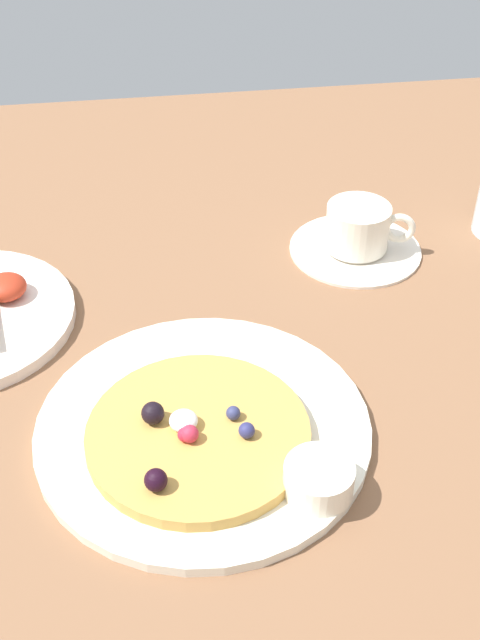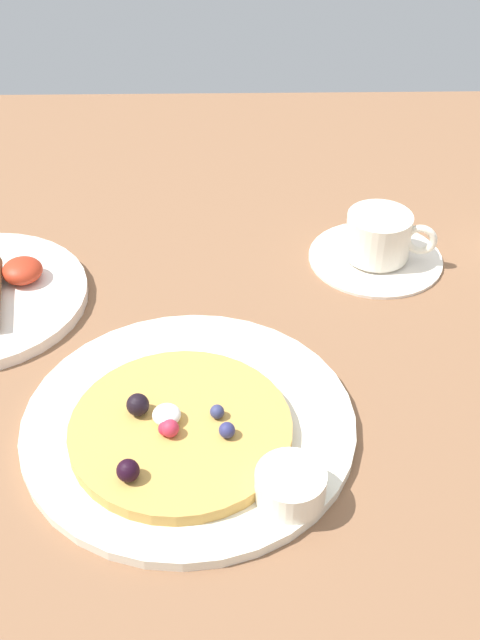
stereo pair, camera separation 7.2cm
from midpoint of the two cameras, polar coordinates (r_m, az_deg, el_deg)
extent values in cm
cube|color=brown|center=(75.89, 0.41, -4.74)|extent=(151.49, 128.82, 3.00)
cylinder|color=white|center=(69.54, -0.69, -7.51)|extent=(28.82, 28.82, 1.02)
cylinder|color=gold|center=(67.49, -1.19, -7.98)|extent=(18.81, 18.81, 1.21)
sphere|color=navy|center=(67.26, 1.43, -6.69)|extent=(1.22, 1.22, 1.22)
sphere|color=#C02239|center=(65.95, -2.21, -7.89)|extent=(1.22, 1.22, 1.22)
sphere|color=black|center=(62.76, -4.70, -10.80)|extent=(1.83, 1.83, 1.83)
sphere|color=black|center=(67.50, -4.28, -6.18)|extent=(1.94, 1.94, 1.94)
sphere|color=navy|center=(65.74, 2.22, -8.00)|extent=(1.36, 1.36, 1.36)
sphere|color=#C02941|center=(65.77, -1.88, -7.87)|extent=(1.50, 1.50, 1.50)
ellipsoid|color=white|center=(66.88, -2.18, -6.91)|extent=(2.40, 2.40, 1.44)
cylinder|color=white|center=(63.14, 6.95, -11.78)|extent=(5.57, 5.57, 2.59)
cylinder|color=#621C06|center=(62.75, 6.99, -11.48)|extent=(4.56, 4.56, 0.31)
ellipsoid|color=#B2311B|center=(85.69, -12.97, 3.37)|extent=(4.23, 4.23, 2.33)
cylinder|color=white|center=(91.21, 11.88, 4.34)|extent=(14.87, 14.87, 0.70)
cylinder|color=white|center=(89.66, 12.12, 5.85)|extent=(7.11, 7.11, 5.01)
torus|color=white|center=(89.55, 15.03, 5.48)|extent=(3.68, 1.81, 3.61)
cylinder|color=#9E7657|center=(88.82, 12.26, 6.71)|extent=(6.04, 6.04, 0.40)
camera|label=1|loc=(0.04, -87.23, 2.23)|focal=44.88mm
camera|label=2|loc=(0.04, 92.77, -2.23)|focal=44.88mm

